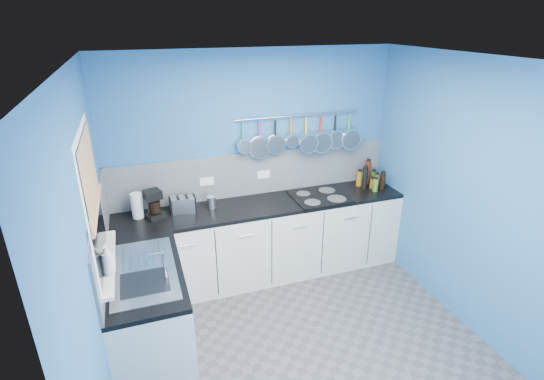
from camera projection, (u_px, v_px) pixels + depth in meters
floor at (304, 345)px, 3.78m from camera, size 3.20×3.00×0.02m
ceiling at (315, 60)px, 2.79m from camera, size 3.20×3.00×0.02m
wall_back at (254, 164)px, 4.60m from camera, size 3.20×0.02×2.50m
wall_front at (435, 362)px, 1.97m from camera, size 3.20×0.02×2.50m
wall_left at (93, 260)px, 2.80m from camera, size 0.02×3.00×2.50m
wall_right at (469, 197)px, 3.77m from camera, size 0.02×3.00×2.50m
backsplash_back at (255, 173)px, 4.62m from camera, size 3.20×0.02×0.50m
backsplash_left at (102, 232)px, 3.37m from camera, size 0.02×1.80×0.50m
cabinet_run_back at (263, 241)px, 4.65m from camera, size 3.20×0.60×0.86m
worktop_back at (263, 205)px, 4.47m from camera, size 3.20×0.60×0.04m
cabinet_run_left at (150, 317)px, 3.47m from camera, size 0.60×1.20×0.86m
worktop_left at (144, 273)px, 3.30m from camera, size 0.60×1.20×0.04m
window_frame at (93, 202)px, 2.95m from camera, size 0.01×1.00×1.10m
window_glass at (94, 202)px, 2.95m from camera, size 0.01×0.90×1.00m
bamboo_blind at (89, 172)px, 2.87m from camera, size 0.01×0.90×0.55m
window_sill at (108, 262)px, 3.16m from camera, size 0.10×0.98×0.03m
sink_unit at (143, 270)px, 3.29m from camera, size 0.50×0.95×0.01m
mixer_tap at (164, 265)px, 3.13m from camera, size 0.12×0.08×0.26m
socket_left at (207, 181)px, 4.45m from camera, size 0.15×0.01×0.09m
socket_right at (264, 174)px, 4.64m from camera, size 0.15×0.01×0.09m
pot_rail at (299, 116)px, 4.49m from camera, size 1.45×0.02×0.02m
soap_bottle_a at (107, 259)px, 2.95m from camera, size 0.12×0.12×0.24m
soap_bottle_b at (108, 257)px, 3.04m from camera, size 0.08×0.08×0.17m
paper_towel at (137, 206)px, 4.11m from camera, size 0.15×0.15×0.26m
coffee_maker at (154, 204)px, 4.11m from camera, size 0.21×0.22×0.29m
toaster at (183, 205)px, 4.25m from camera, size 0.27×0.18×0.16m
canister at (211, 202)px, 4.34m from camera, size 0.10×0.10×0.13m
hob at (320, 197)px, 4.62m from camera, size 0.61×0.54×0.01m
pan_0 at (243, 136)px, 4.36m from camera, size 0.16×0.10×0.35m
pan_1 at (260, 139)px, 4.43m from camera, size 0.25×0.05×0.44m
pan_2 at (275, 136)px, 4.48m from camera, size 0.22×0.06×0.41m
pan_3 at (291, 132)px, 4.52m from camera, size 0.15×0.10×0.34m
pan_4 at (306, 133)px, 4.59m from camera, size 0.22×0.13×0.41m
pan_5 at (321, 133)px, 4.65m from camera, size 0.25×0.09×0.44m
pan_6 at (335, 131)px, 4.70m from camera, size 0.23×0.09×0.42m
pan_7 at (349, 130)px, 4.75m from camera, size 0.25×0.10×0.44m
condiment_0 at (373, 178)px, 4.96m from camera, size 0.07×0.07×0.16m
condiment_1 at (367, 172)px, 4.93m from camera, size 0.07×0.07×0.30m
condiment_2 at (359, 178)px, 4.91m from camera, size 0.07×0.07×0.18m
condiment_3 at (377, 180)px, 4.88m from camera, size 0.06×0.06×0.16m
condiment_4 at (372, 183)px, 4.85m from camera, size 0.06×0.06×0.12m
condiment_5 at (365, 178)px, 4.80m from camera, size 0.07×0.07×0.26m
condiment_6 at (382, 181)px, 4.80m from camera, size 0.07×0.07×0.20m
condiment_7 at (375, 185)px, 4.75m from camera, size 0.06×0.06×0.15m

